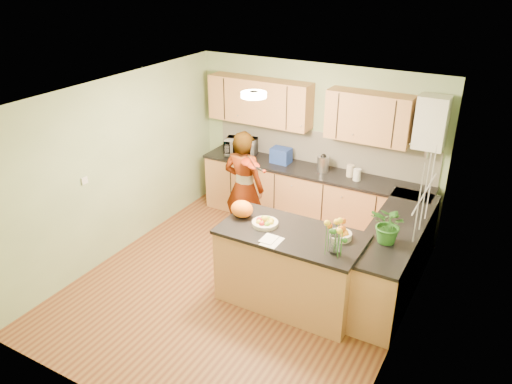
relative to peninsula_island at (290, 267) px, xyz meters
The scene contains 28 objects.
floor 0.83m from the peninsula_island, behind, with size 4.50×4.50×0.00m, color brown.
ceiling 2.12m from the peninsula_island, behind, with size 4.00×4.50×0.02m, color white.
wall_back 2.46m from the peninsula_island, 106.58° to the left, with size 4.00×0.02×2.50m, color gray.
wall_front 2.47m from the peninsula_island, 106.51° to the right, with size 4.00×0.02×2.50m, color gray.
wall_left 2.77m from the peninsula_island, behind, with size 0.02×4.50×2.50m, color gray.
wall_right 1.53m from the peninsula_island, ahead, with size 0.02×4.50×2.50m, color gray.
back_counter 2.03m from the peninsula_island, 106.30° to the left, with size 3.64×0.62×0.94m.
right_counter 1.33m from the peninsula_island, 39.32° to the left, with size 0.62×2.24×0.94m.
splashback 2.41m from the peninsula_island, 104.30° to the left, with size 3.60×0.02×0.52m, color #EEE5CF.
upper_cabinets 2.62m from the peninsula_island, 112.15° to the left, with size 3.20×0.34×0.70m.
boiler 2.72m from the peninsula_island, 63.67° to the left, with size 0.40×0.30×0.86m.
window_right 1.80m from the peninsula_island, 24.18° to the left, with size 0.01×1.30×1.05m.
light_switch 2.84m from the peninsula_island, 167.14° to the right, with size 0.02×0.09×0.09m, color silver.
ceiling_lamp 2.10m from the peninsula_island, 156.23° to the left, with size 0.30×0.30×0.07m.
peninsula_island is the anchor object (origin of this frame).
fruit_dish 0.64m from the peninsula_island, behind, with size 0.31×0.31×0.11m.
orange_bowl 0.79m from the peninsula_island, 15.26° to the left, with size 0.25×0.25×0.15m.
flower_vase 1.03m from the peninsula_island, 16.70° to the right, with size 0.27×0.27×0.49m.
orange_bag 0.92m from the peninsula_island, behind, with size 0.28×0.24×0.21m, color orange.
papers 0.59m from the peninsula_island, 108.43° to the right, with size 0.20×0.27×0.01m, color white.
violinist 1.64m from the peninsula_island, 140.76° to the left, with size 0.63×0.41×1.72m, color tan.
violin 1.58m from the peninsula_island, 142.69° to the left, with size 0.66×0.27×0.13m, color #4A1804, non-canonical shape.
microwave 2.75m from the peninsula_island, 133.48° to the left, with size 0.50×0.34×0.28m, color silver.
blue_box 2.34m from the peninsula_island, 119.76° to the left, with size 0.30×0.22×0.24m, color navy.
kettle 2.09m from the peninsula_island, 101.92° to the left, with size 0.17×0.17×0.33m.
jar_cream 2.07m from the peninsula_island, 89.72° to the left, with size 0.12×0.12×0.18m, color beige.
jar_white 1.98m from the peninsula_island, 85.64° to the left, with size 0.11×0.11×0.17m, color silver.
potted_plant 1.29m from the peninsula_island, 20.75° to the left, with size 0.41×0.36×0.46m, color #2B6722.
Camera 1 is at (2.78, -4.61, 3.90)m, focal length 35.00 mm.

